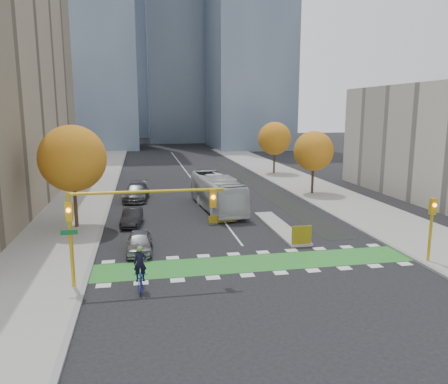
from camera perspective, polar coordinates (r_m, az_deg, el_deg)
name	(u,v)px	position (r m, az deg, el deg)	size (l,w,h in m)	color
ground	(262,272)	(26.12, 5.01, -10.31)	(300.00, 300.00, 0.00)	black
sidewalk_west	(72,207)	(44.93, -19.20, -1.83)	(7.00, 120.00, 0.15)	gray
sidewalk_east	(332,197)	(48.82, 13.93, -0.58)	(7.00, 120.00, 0.15)	gray
curb_west	(109,205)	(44.54, -14.75, -1.69)	(0.30, 120.00, 0.16)	gray
curb_east	(301,198)	(47.48, 10.09, -0.75)	(0.30, 120.00, 0.16)	gray
bike_crossing	(256,263)	(27.48, 4.15, -9.21)	(20.00, 3.00, 0.01)	#297F2A
centre_line	(188,174)	(64.48, -4.68, 2.31)	(0.15, 70.00, 0.01)	silver
bike_lane_paint	(255,184)	(56.09, 4.07, 1.06)	(2.50, 50.00, 0.01)	black
median_island	(280,227)	(35.41, 7.30, -4.57)	(1.60, 10.00, 0.16)	gray
hazard_board	(302,235)	(30.87, 10.10, -5.55)	(1.40, 0.12, 1.30)	yellow
tower_ne	(248,23)	(113.59, 3.21, 21.13)	(18.00, 24.00, 60.00)	#47566B
tower_far	(144,21)	(166.32, -10.38, 21.12)	(26.00, 26.00, 80.00)	#47566B
tree_west	(73,159)	(36.02, -19.16, 4.15)	(5.20, 5.20, 8.22)	#332114
tree_east_near	(314,151)	(49.37, 11.62, 5.25)	(4.40, 4.40, 7.08)	#332114
tree_east_far	(275,139)	(64.52, 6.63, 6.96)	(4.80, 4.80, 7.65)	#332114
traffic_signal_west	(120,213)	(23.56, -13.38, -2.63)	(8.53, 0.56, 5.20)	#BF9914
traffic_signal_east	(432,220)	(29.46, 25.49, -3.34)	(0.35, 0.43, 4.10)	#BF9914
cyclist	(141,275)	(23.68, -10.84, -10.65)	(0.78, 2.10, 2.41)	navy
bus	(217,192)	(41.46, -0.93, -0.05)	(2.73, 11.68, 3.25)	silver
parked_car_a	(139,242)	(29.73, -10.99, -6.43)	(1.64, 4.09, 1.39)	gray
parked_car_b	(132,217)	(36.65, -11.94, -3.24)	(1.43, 4.09, 1.35)	black
parked_car_c	(136,192)	(46.67, -11.40, -0.03)	(2.37, 5.84, 1.70)	#444549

